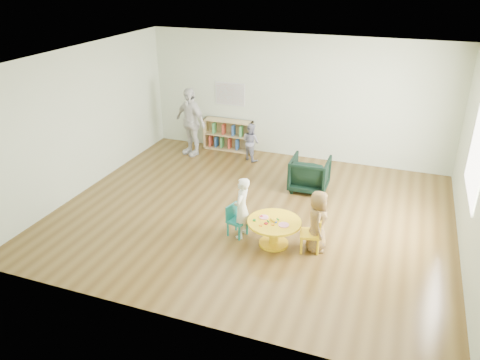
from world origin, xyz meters
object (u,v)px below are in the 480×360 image
at_px(kid_chair_left, 236,219).
at_px(kid_chair_right, 313,233).
at_px(armchair, 310,174).
at_px(toddler, 251,142).
at_px(activity_table, 274,228).
at_px(bookshelf, 228,135).
at_px(child_left, 242,208).
at_px(child_right, 318,221).
at_px(adult_caretaker, 190,122).

xyz_separation_m(kid_chair_left, kid_chair_right, (1.32, -0.02, 0.03)).
distance_m(armchair, toddler, 1.94).
bearing_deg(activity_table, kid_chair_right, 4.57).
xyz_separation_m(bookshelf, armchair, (2.36, -1.54, -0.02)).
height_order(kid_chair_right, armchair, armchair).
bearing_deg(kid_chair_left, activity_table, 99.36).
bearing_deg(activity_table, kid_chair_left, 173.87).
xyz_separation_m(kid_chair_right, bookshelf, (-2.89, 3.68, 0.05)).
xyz_separation_m(child_left, child_right, (1.25, 0.03, -0.02)).
height_order(child_left, toddler, child_left).
bearing_deg(child_left, child_right, 92.42).
bearing_deg(armchair, bookshelf, -33.84).
height_order(armchair, child_right, child_right).
distance_m(kid_chair_right, bookshelf, 4.68).
distance_m(kid_chair_left, armchair, 2.26).
distance_m(kid_chair_right, adult_caretaker, 4.78).
distance_m(kid_chair_right, child_left, 1.22).
bearing_deg(kid_chair_right, adult_caretaker, 36.64).
distance_m(kid_chair_left, bookshelf, 3.99).
distance_m(activity_table, child_right, 0.71).
xyz_separation_m(armchair, child_left, (-0.67, -2.13, 0.19)).
xyz_separation_m(child_left, adult_caretaker, (-2.40, 3.08, 0.27)).
bearing_deg(child_left, kid_chair_right, 90.10).
xyz_separation_m(activity_table, bookshelf, (-2.27, 3.73, 0.07)).
distance_m(activity_table, kid_chair_right, 0.63).
height_order(toddler, adult_caretaker, adult_caretaker).
height_order(armchair, toddler, toddler).
height_order(kid_chair_right, child_right, child_right).
bearing_deg(bookshelf, kid_chair_right, -51.87).
relative_size(armchair, adult_caretaker, 0.47).
relative_size(activity_table, bookshelf, 0.72).
xyz_separation_m(kid_chair_right, armchair, (-0.53, 2.15, 0.03)).
distance_m(kid_chair_left, child_left, 0.26).
xyz_separation_m(armchair, toddler, (-1.61, 1.08, 0.09)).
height_order(activity_table, child_right, child_right).
bearing_deg(child_right, activity_table, 86.64).
bearing_deg(armchair, toddler, -34.52).
height_order(armchair, adult_caretaker, adult_caretaker).
xyz_separation_m(armchair, child_right, (0.58, -2.10, 0.17)).
bearing_deg(child_left, activity_table, 84.26).
relative_size(armchair, toddler, 0.86).
bearing_deg(child_right, kid_chair_left, 79.26).
bearing_deg(activity_table, bookshelf, 121.27).
distance_m(kid_chair_right, child_right, 0.20).
relative_size(bookshelf, armchair, 1.58).
bearing_deg(kid_chair_left, kid_chair_right, 104.43).
relative_size(activity_table, child_right, 0.85).
distance_m(activity_table, armchair, 2.20).
relative_size(activity_table, child_left, 0.82).
relative_size(kid_chair_right, bookshelf, 0.50).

